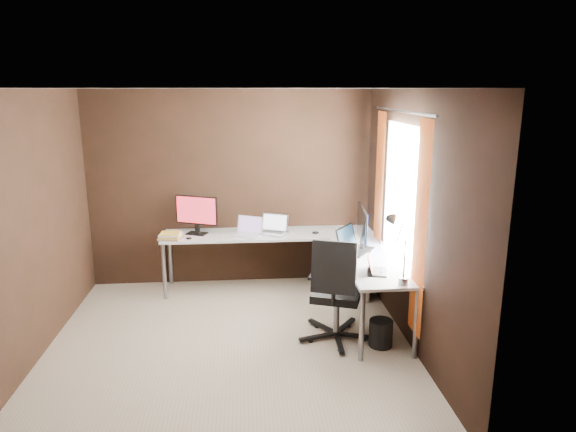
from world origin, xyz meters
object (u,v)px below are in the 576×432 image
object	(u,v)px
laptop_black_small	(374,269)
office_chair	(336,310)
laptop_black_big	(352,246)
monitor_right	(362,226)
laptop_white	(248,231)
wastebasket	(381,333)
desk_lamp	(396,240)
laptop_silver	(273,229)
book_stack	(170,236)
monitor_left	(197,213)
drawer_pedestal	(348,273)

from	to	relation	value
laptop_black_small	office_chair	bearing A→B (deg)	96.41
laptop_black_big	monitor_right	bearing A→B (deg)	-42.23
laptop_white	wastebasket	xyz separation A→B (m)	(1.29, -1.58, -0.64)
desk_lamp	office_chair	world-z (taller)	desk_lamp
desk_lamp	wastebasket	xyz separation A→B (m)	(-0.06, 0.14, -1.00)
laptop_silver	desk_lamp	distance (m)	2.09
laptop_black_big	book_stack	world-z (taller)	laptop_black_big
monitor_left	desk_lamp	size ratio (longest dim) A/B	0.80
monitor_left	book_stack	xyz separation A→B (m)	(-0.30, -0.21, -0.23)
monitor_right	laptop_white	xyz separation A→B (m)	(-1.27, 0.71, -0.23)
office_chair	wastebasket	xyz separation A→B (m)	(0.43, -0.18, -0.18)
drawer_pedestal	laptop_black_big	size ratio (longest dim) A/B	1.17
drawer_pedestal	laptop_black_small	world-z (taller)	laptop_black_small
monitor_left	book_stack	distance (m)	0.44
laptop_silver	laptop_black_small	distance (m)	1.77
laptop_black_small	book_stack	distance (m)	2.55
laptop_black_big	office_chair	bearing A→B (deg)	-167.21
drawer_pedestal	laptop_black_big	distance (m)	0.67
book_stack	desk_lamp	size ratio (longest dim) A/B	0.47
laptop_black_big	laptop_black_small	xyz separation A→B (m)	(0.08, -0.71, -0.02)
drawer_pedestal	laptop_white	world-z (taller)	laptop_white
drawer_pedestal	laptop_white	distance (m)	1.34
laptop_silver	office_chair	world-z (taller)	office_chair
laptop_black_big	laptop_white	bearing A→B (deg)	93.68
drawer_pedestal	office_chair	bearing A→B (deg)	-107.64
wastebasket	desk_lamp	bearing A→B (deg)	-65.81
drawer_pedestal	wastebasket	distance (m)	1.31
laptop_white	desk_lamp	distance (m)	2.21
laptop_black_small	book_stack	bearing A→B (deg)	72.50
drawer_pedestal	wastebasket	xyz separation A→B (m)	(0.07, -1.29, -0.16)
desk_lamp	wastebasket	size ratio (longest dim) A/B	2.40
laptop_black_big	desk_lamp	size ratio (longest dim) A/B	0.79
laptop_silver	wastebasket	bearing A→B (deg)	-33.59
book_stack	laptop_black_big	bearing A→B (deg)	-17.00
monitor_right	monitor_left	bearing A→B (deg)	71.32
laptop_silver	monitor_right	bearing A→B (deg)	-13.54
laptop_silver	laptop_black_small	size ratio (longest dim) A/B	1.41
monitor_right	laptop_silver	bearing A→B (deg)	55.52
laptop_black_small	office_chair	xyz separation A→B (m)	(-0.37, 0.05, -0.45)
monitor_right	laptop_black_big	distance (m)	0.25
monitor_left	laptop_black_small	xyz separation A→B (m)	(1.86, -1.56, -0.23)
monitor_left	monitor_right	distance (m)	2.07
monitor_right	laptop_black_small	world-z (taller)	monitor_right
drawer_pedestal	laptop_silver	bearing A→B (deg)	158.92
desk_lamp	wastebasket	world-z (taller)	desk_lamp
laptop_black_big	laptop_silver	bearing A→B (deg)	82.53
drawer_pedestal	book_stack	world-z (taller)	book_stack
laptop_black_big	desk_lamp	distance (m)	1.06
drawer_pedestal	monitor_left	world-z (taller)	monitor_left
drawer_pedestal	book_stack	xyz separation A→B (m)	(-2.16, 0.18, 0.47)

